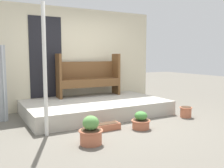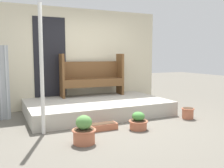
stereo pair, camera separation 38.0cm
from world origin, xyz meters
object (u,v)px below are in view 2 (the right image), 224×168
support_post (42,70)px  planter_box_rect (103,127)px  flower_pot_middle (138,122)px  flower_pot_right (188,113)px  bench (92,75)px  flower_pot_left (84,131)px

support_post → planter_box_rect: size_ratio=4.12×
flower_pot_middle → flower_pot_right: bearing=9.5°
support_post → bench: 2.39m
flower_pot_middle → flower_pot_right: size_ratio=1.29×
flower_pot_left → flower_pot_middle: (1.16, 0.30, -0.05)m
flower_pot_left → support_post: bearing=122.6°
bench → flower_pot_middle: size_ratio=4.60×
support_post → flower_pot_right: 3.21m
flower_pot_right → support_post: bearing=175.5°
support_post → flower_pot_right: bearing=-4.5°
support_post → flower_pot_right: support_post is taller
flower_pot_left → flower_pot_middle: size_ratio=1.25×
support_post → flower_pot_middle: bearing=-15.9°
flower_pot_left → flower_pot_middle: flower_pot_left is taller
support_post → flower_pot_left: 1.30m
flower_pot_right → planter_box_rect: flower_pot_right is taller
bench → flower_pot_middle: bearing=-85.8°
planter_box_rect → support_post: bearing=167.9°
support_post → flower_pot_middle: size_ratio=6.21×
support_post → flower_pot_left: support_post is taller
bench → flower_pot_right: size_ratio=5.95×
flower_pot_right → planter_box_rect: (-2.01, 0.02, -0.07)m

